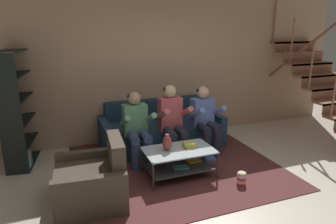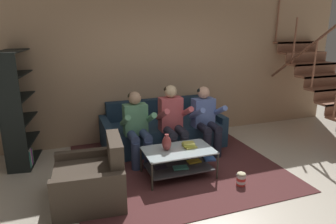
{
  "view_description": "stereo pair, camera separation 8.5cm",
  "coord_description": "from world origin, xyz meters",
  "px_view_note": "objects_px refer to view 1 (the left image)",
  "views": [
    {
      "loc": [
        -1.79,
        -3.08,
        2.16
      ],
      "look_at": [
        -0.24,
        0.98,
        0.92
      ],
      "focal_mm": 32.0,
      "sensor_mm": 36.0,
      "label": 1
    },
    {
      "loc": [
        -1.71,
        -3.11,
        2.16
      ],
      "look_at": [
        -0.24,
        0.98,
        0.92
      ],
      "focal_mm": 32.0,
      "sensor_mm": 36.0,
      "label": 2
    }
  ],
  "objects_px": {
    "person_seated_right": "(205,117)",
    "bookshelf": "(16,115)",
    "coffee_table": "(180,158)",
    "armchair": "(93,181)",
    "person_seated_left": "(137,125)",
    "person_seated_middle": "(172,119)",
    "vase": "(167,143)",
    "couch": "(161,131)",
    "book_stack": "(189,145)",
    "popcorn_tub": "(242,178)"
  },
  "relations": [
    {
      "from": "popcorn_tub",
      "to": "vase",
      "type": "bearing_deg",
      "value": 145.5
    },
    {
      "from": "person_seated_left",
      "to": "person_seated_middle",
      "type": "distance_m",
      "value": 0.61
    },
    {
      "from": "vase",
      "to": "bookshelf",
      "type": "xyz_separation_m",
      "value": [
        -2.07,
        1.36,
        0.27
      ]
    },
    {
      "from": "armchair",
      "to": "popcorn_tub",
      "type": "height_order",
      "value": "armchair"
    },
    {
      "from": "popcorn_tub",
      "to": "armchair",
      "type": "bearing_deg",
      "value": 170.55
    },
    {
      "from": "coffee_table",
      "to": "armchair",
      "type": "relative_size",
      "value": 1.2
    },
    {
      "from": "book_stack",
      "to": "person_seated_left",
      "type": "bearing_deg",
      "value": 134.79
    },
    {
      "from": "coffee_table",
      "to": "popcorn_tub",
      "type": "distance_m",
      "value": 0.93
    },
    {
      "from": "bookshelf",
      "to": "armchair",
      "type": "xyz_separation_m",
      "value": [
        0.96,
        -1.64,
        -0.53
      ]
    },
    {
      "from": "couch",
      "to": "armchair",
      "type": "bearing_deg",
      "value": -133.98
    },
    {
      "from": "vase",
      "to": "couch",
      "type": "bearing_deg",
      "value": 74.62
    },
    {
      "from": "couch",
      "to": "person_seated_right",
      "type": "relative_size",
      "value": 1.89
    },
    {
      "from": "armchair",
      "to": "vase",
      "type": "bearing_deg",
      "value": 14.13
    },
    {
      "from": "couch",
      "to": "vase",
      "type": "xyz_separation_m",
      "value": [
        -0.33,
        -1.22,
        0.26
      ]
    },
    {
      "from": "couch",
      "to": "popcorn_tub",
      "type": "relative_size",
      "value": 10.72
    },
    {
      "from": "person_seated_left",
      "to": "vase",
      "type": "xyz_separation_m",
      "value": [
        0.28,
        -0.64,
        -0.11
      ]
    },
    {
      "from": "person_seated_middle",
      "to": "book_stack",
      "type": "xyz_separation_m",
      "value": [
        0.02,
        -0.64,
        -0.22
      ]
    },
    {
      "from": "person_seated_right",
      "to": "book_stack",
      "type": "relative_size",
      "value": 5.91
    },
    {
      "from": "bookshelf",
      "to": "armchair",
      "type": "bearing_deg",
      "value": -59.64
    },
    {
      "from": "armchair",
      "to": "coffee_table",
      "type": "bearing_deg",
      "value": 10.61
    },
    {
      "from": "person_seated_right",
      "to": "armchair",
      "type": "relative_size",
      "value": 1.22
    },
    {
      "from": "coffee_table",
      "to": "armchair",
      "type": "bearing_deg",
      "value": -169.39
    },
    {
      "from": "person_seated_left",
      "to": "coffee_table",
      "type": "xyz_separation_m",
      "value": [
        0.46,
        -0.67,
        -0.37
      ]
    },
    {
      "from": "armchair",
      "to": "person_seated_left",
      "type": "bearing_deg",
      "value": 47.79
    },
    {
      "from": "armchair",
      "to": "bookshelf",
      "type": "bearing_deg",
      "value": 120.36
    },
    {
      "from": "person_seated_left",
      "to": "popcorn_tub",
      "type": "height_order",
      "value": "person_seated_left"
    },
    {
      "from": "person_seated_middle",
      "to": "person_seated_right",
      "type": "bearing_deg",
      "value": -0.58
    },
    {
      "from": "vase",
      "to": "bookshelf",
      "type": "height_order",
      "value": "bookshelf"
    },
    {
      "from": "couch",
      "to": "bookshelf",
      "type": "relative_size",
      "value": 1.21
    },
    {
      "from": "person_seated_right",
      "to": "bookshelf",
      "type": "distance_m",
      "value": 3.1
    },
    {
      "from": "coffee_table",
      "to": "vase",
      "type": "xyz_separation_m",
      "value": [
        -0.19,
        0.04,
        0.26
      ]
    },
    {
      "from": "popcorn_tub",
      "to": "person_seated_right",
      "type": "bearing_deg",
      "value": 87.35
    },
    {
      "from": "person_seated_left",
      "to": "person_seated_middle",
      "type": "xyz_separation_m",
      "value": [
        0.61,
        0.01,
        0.03
      ]
    },
    {
      "from": "person_seated_middle",
      "to": "popcorn_tub",
      "type": "distance_m",
      "value": 1.48
    },
    {
      "from": "coffee_table",
      "to": "person_seated_middle",
      "type": "bearing_deg",
      "value": 77.64
    },
    {
      "from": "armchair",
      "to": "person_seated_middle",
      "type": "bearing_deg",
      "value": 32.54
    },
    {
      "from": "person_seated_left",
      "to": "person_seated_middle",
      "type": "bearing_deg",
      "value": 0.57
    },
    {
      "from": "vase",
      "to": "armchair",
      "type": "distance_m",
      "value": 1.17
    },
    {
      "from": "person_seated_right",
      "to": "armchair",
      "type": "distance_m",
      "value": 2.28
    },
    {
      "from": "couch",
      "to": "coffee_table",
      "type": "xyz_separation_m",
      "value": [
        -0.15,
        -1.25,
        -0.0
      ]
    },
    {
      "from": "person_seated_left",
      "to": "person_seated_right",
      "type": "distance_m",
      "value": 1.23
    },
    {
      "from": "couch",
      "to": "armchair",
      "type": "xyz_separation_m",
      "value": [
        -1.44,
        -1.49,
        -0.0
      ]
    },
    {
      "from": "person_seated_right",
      "to": "bookshelf",
      "type": "height_order",
      "value": "bookshelf"
    },
    {
      "from": "person_seated_left",
      "to": "armchair",
      "type": "xyz_separation_m",
      "value": [
        -0.83,
        -0.91,
        -0.37
      ]
    },
    {
      "from": "person_seated_middle",
      "to": "armchair",
      "type": "relative_size",
      "value": 1.29
    },
    {
      "from": "person_seated_middle",
      "to": "armchair",
      "type": "height_order",
      "value": "person_seated_middle"
    },
    {
      "from": "coffee_table",
      "to": "popcorn_tub",
      "type": "bearing_deg",
      "value": -39.24
    },
    {
      "from": "bookshelf",
      "to": "armchair",
      "type": "height_order",
      "value": "bookshelf"
    },
    {
      "from": "person_seated_right",
      "to": "vase",
      "type": "height_order",
      "value": "person_seated_right"
    },
    {
      "from": "person_seated_middle",
      "to": "couch",
      "type": "bearing_deg",
      "value": 90.0
    }
  ]
}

